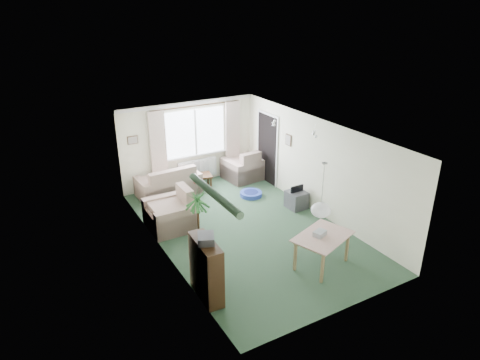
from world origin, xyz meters
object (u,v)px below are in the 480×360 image
coffee_table (196,182)px  houseplant (198,216)px  armchair_corner (243,164)px  armchair_left (169,209)px  sofa (168,180)px  bookshelf (206,269)px  tv_cube (296,200)px  dining_table (322,251)px  pet_bed (251,194)px

coffee_table → houseplant: bearing=-112.8°
armchair_corner → armchair_left: (-2.98, -1.74, 0.02)m
coffee_table → sofa: bearing=180.0°
bookshelf → tv_cube: (3.54, 2.09, -0.34)m
bookshelf → dining_table: bearing=-3.3°
armchair_corner → dining_table: (-0.90, -4.73, -0.12)m
armchair_corner → armchair_left: 3.45m
houseplant → pet_bed: bearing=33.6°
armchair_corner → coffee_table: (-1.53, 0.02, -0.26)m
armchair_corner → armchair_left: armchair_left is taller
coffee_table → bookshelf: bookshelf is taller
tv_cube → bookshelf: bearing=-151.0°
coffee_table → houseplant: 2.96m
sofa → armchair_corner: size_ratio=1.63×
coffee_table → dining_table: 4.80m
houseplant → sofa: bearing=83.3°
sofa → coffee_table: sofa is taller
houseplant → tv_cube: (2.88, 0.30, -0.41)m
sofa → houseplant: houseplant is taller
pet_bed → houseplant: bearing=-146.4°
dining_table → coffee_table: bearing=97.5°
tv_cube → sofa: bearing=135.5°
armchair_left → sofa: bearing=160.4°
sofa → houseplant: 2.72m
armchair_corner → sofa: bearing=-5.7°
armchair_corner → dining_table: armchair_corner is taller
bookshelf → pet_bed: (2.88, 3.26, -0.51)m
armchair_corner → houseplant: 3.77m
tv_cube → pet_bed: 1.36m
sofa → pet_bed: (1.91, -1.22, -0.36)m
coffee_table → bookshelf: bearing=-111.8°
armchair_corner → tv_cube: 2.39m
dining_table → sofa: bearing=106.9°
sofa → bookshelf: size_ratio=1.48×
bookshelf → armchair_left: bearing=86.0°
sofa → armchair_corner: 2.34m
coffee_table → houseplant: houseplant is taller
houseplant → tv_cube: houseplant is taller
armchair_left → bookshelf: 2.73m
bookshelf → tv_cube: 4.12m
armchair_corner → bookshelf: bearing=48.3°
armchair_left → bookshelf: bookshelf is taller
sofa → tv_cube: size_ratio=3.41×
coffee_table → pet_bed: size_ratio=1.48×
dining_table → pet_bed: (0.47, 3.54, -0.27)m
pet_bed → armchair_left: bearing=-167.8°
pet_bed → coffee_table: bearing=132.0°
armchair_corner → houseplant: houseplant is taller
houseplant → dining_table: (1.76, -2.06, -0.30)m
dining_table → pet_bed: dining_table is taller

